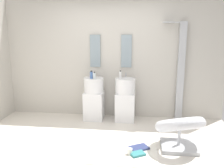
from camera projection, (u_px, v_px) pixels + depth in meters
The scene contains 15 objects.
ground_plane at pixel (99, 150), 3.72m from camera, with size 4.80×3.60×0.04m, color silver.
rear_partition at pixel (111, 58), 5.05m from camera, with size 4.80×0.10×2.60m, color beige.
pedestal_sink_left at pixel (94, 98), 4.96m from camera, with size 0.42×0.42×1.01m.
pedestal_sink_right at pixel (125, 99), 4.89m from camera, with size 0.42×0.42×1.01m.
vanity_mirror_left at pixel (95, 51), 4.99m from camera, with size 0.22×0.03×0.68m, color #8C9EA8.
vanity_mirror_right at pixel (126, 51), 4.91m from camera, with size 0.22×0.03×0.68m, color #8C9EA8.
shower_column at pixel (180, 70), 4.81m from camera, with size 0.49×0.24×2.05m.
lounge_chair at pixel (180, 128), 3.67m from camera, with size 1.00×1.00×0.65m.
area_rug at pixel (121, 152), 3.61m from camera, with size 1.10×0.82×0.01m, color white.
magazine_teal at pixel (138, 154), 3.51m from camera, with size 0.22×0.15×0.03m, color teal.
magazine_navy at pixel (139, 148), 3.70m from camera, with size 0.29×0.19×0.03m, color navy.
coffee_mug at pixel (130, 151), 3.53m from camera, with size 0.08×0.08×0.09m, color white.
soap_bottle_clear at pixel (95, 76), 4.71m from camera, with size 0.05×0.05×0.15m.
soap_bottle_white at pixel (120, 75), 4.78m from camera, with size 0.05×0.05×0.16m.
soap_bottle_blue at pixel (91, 75), 4.76m from camera, with size 0.06×0.06×0.17m.
Camera 1 is at (0.62, -3.37, 1.79)m, focal length 37.32 mm.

